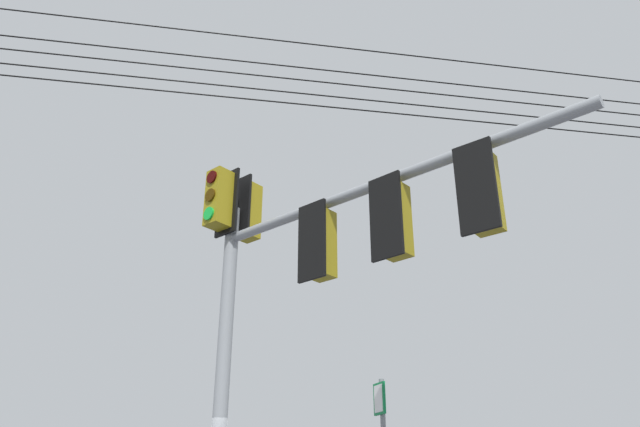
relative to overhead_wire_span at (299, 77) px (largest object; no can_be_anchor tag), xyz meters
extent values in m
cylinder|color=gray|center=(-0.82, 0.50, -5.36)|extent=(0.20, 0.20, 5.54)
cylinder|color=gray|center=(-0.47, -2.15, -3.09)|extent=(0.83, 5.33, 0.14)
cube|color=olive|center=(-0.52, 0.54, -2.54)|extent=(0.34, 0.34, 0.90)
cube|color=black|center=(-0.69, 0.52, -2.54)|extent=(0.10, 0.44, 1.04)
cylinder|color=#360503|center=(-0.36, 0.56, -2.24)|extent=(0.06, 0.20, 0.20)
cylinder|color=#3C2703|center=(-0.36, 0.56, -2.54)|extent=(0.06, 0.20, 0.20)
cylinder|color=green|center=(-0.36, 0.56, -2.84)|extent=(0.06, 0.20, 0.20)
cube|color=olive|center=(-1.12, 0.46, -2.54)|extent=(0.34, 0.34, 0.90)
cube|color=black|center=(-0.95, 0.49, -2.54)|extent=(0.10, 0.44, 1.04)
cylinder|color=#360503|center=(-1.28, 0.44, -2.24)|extent=(0.06, 0.20, 0.20)
cylinder|color=#3C2703|center=(-1.28, 0.44, -2.54)|extent=(0.06, 0.20, 0.20)
cylinder|color=green|center=(-1.28, 0.44, -2.84)|extent=(0.06, 0.20, 0.20)
cube|color=olive|center=(-0.60, -1.22, -3.64)|extent=(0.33, 0.33, 0.90)
cube|color=black|center=(-0.76, -1.24, -3.64)|extent=(0.09, 0.44, 1.04)
cylinder|color=#360503|center=(-0.43, -1.20, -3.34)|extent=(0.05, 0.20, 0.20)
cylinder|color=#3C2703|center=(-0.43, -1.20, -3.64)|extent=(0.05, 0.20, 0.20)
cylinder|color=green|center=(-0.43, -1.20, -3.94)|extent=(0.05, 0.20, 0.20)
cube|color=olive|center=(-0.45, -2.35, -3.64)|extent=(0.33, 0.33, 0.90)
cube|color=black|center=(-0.62, -2.37, -3.64)|extent=(0.08, 0.44, 1.04)
cylinder|color=#360503|center=(-0.28, -2.33, -3.34)|extent=(0.05, 0.20, 0.20)
cylinder|color=#3C2703|center=(-0.28, -2.33, -3.64)|extent=(0.05, 0.20, 0.20)
cylinder|color=green|center=(-0.28, -2.33, -3.94)|extent=(0.05, 0.20, 0.20)
cube|color=olive|center=(-0.30, -3.48, -3.64)|extent=(0.35, 0.35, 0.90)
cube|color=black|center=(-0.47, -3.51, -3.64)|extent=(0.11, 0.44, 1.04)
cylinder|color=#360503|center=(-0.14, -3.45, -3.34)|extent=(0.06, 0.20, 0.20)
cylinder|color=#3C2703|center=(-0.14, -3.45, -3.64)|extent=(0.06, 0.20, 0.20)
cylinder|color=green|center=(-0.14, -3.45, -3.94)|extent=(0.06, 0.20, 0.20)
cube|color=#0C7238|center=(0.75, -0.89, -5.38)|extent=(0.12, 0.28, 0.41)
cube|color=white|center=(0.74, -0.89, -5.38)|extent=(0.08, 0.22, 0.35)
cylinder|color=black|center=(0.00, 0.00, -0.56)|extent=(18.07, 11.08, 0.27)
cylinder|color=black|center=(0.00, 0.00, -0.34)|extent=(18.07, 11.08, 0.27)
cylinder|color=black|center=(0.00, 0.00, -0.06)|extent=(18.07, 11.08, 0.27)
cylinder|color=black|center=(0.00, 0.00, 0.21)|extent=(18.07, 11.08, 0.27)
cylinder|color=black|center=(0.00, 0.00, 0.74)|extent=(18.07, 11.08, 0.27)
camera|label=1|loc=(-5.57, -6.74, -6.67)|focal=35.16mm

